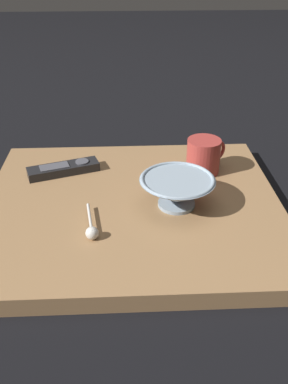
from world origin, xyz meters
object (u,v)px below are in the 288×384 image
(tv_remote_near, at_px, (64,169))
(cereal_bowl, at_px, (177,190))
(teaspoon, at_px, (92,230))
(coffee_mug, at_px, (204,156))

(tv_remote_near, bearing_deg, cereal_bowl, 148.61)
(teaspoon, bearing_deg, tv_remote_near, -72.17)
(coffee_mug, height_order, tv_remote_near, coffee_mug)
(cereal_bowl, bearing_deg, tv_remote_near, -31.39)
(cereal_bowl, distance_m, tv_remote_near, 0.31)
(cereal_bowl, distance_m, teaspoon, 0.21)
(teaspoon, bearing_deg, coffee_mug, -135.73)
(cereal_bowl, relative_size, coffee_mug, 1.55)
(cereal_bowl, height_order, teaspoon, cereal_bowl)
(coffee_mug, relative_size, tv_remote_near, 0.58)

